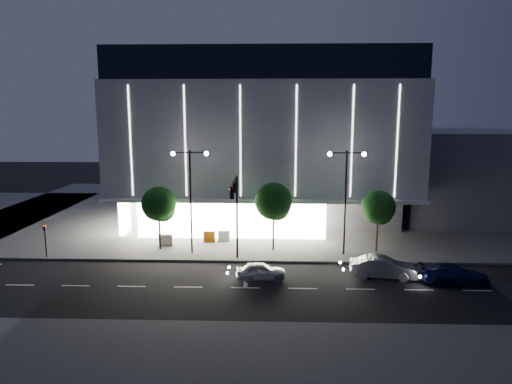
{
  "coord_description": "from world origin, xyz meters",
  "views": [
    {
      "loc": [
        3.74,
        -31.63,
        12.02
      ],
      "look_at": [
        2.43,
        8.84,
        5.0
      ],
      "focal_mm": 32.0,
      "sensor_mm": 36.0,
      "label": 1
    }
  ],
  "objects_px": {
    "tree_left": "(159,206)",
    "tree_right": "(378,209)",
    "traffic_mast": "(236,204)",
    "car_second": "(383,267)",
    "car_lead": "(261,271)",
    "barrier_a": "(165,239)",
    "street_lamp_east": "(346,187)",
    "tree_mid": "(274,203)",
    "car_third": "(455,274)",
    "barrier_c": "(209,236)",
    "barrier_d": "(224,236)",
    "street_lamp_west": "(190,186)",
    "barrier_b": "(166,240)",
    "ped_signal_far": "(45,237)"
  },
  "relations": [
    {
      "from": "street_lamp_west",
      "to": "car_lead",
      "type": "xyz_separation_m",
      "value": [
        6.06,
        -5.8,
        -5.34
      ]
    },
    {
      "from": "street_lamp_west",
      "to": "barrier_d",
      "type": "height_order",
      "value": "street_lamp_west"
    },
    {
      "from": "ped_signal_far",
      "to": "barrier_c",
      "type": "height_order",
      "value": "ped_signal_far"
    },
    {
      "from": "street_lamp_west",
      "to": "barrier_c",
      "type": "relative_size",
      "value": 8.18
    },
    {
      "from": "street_lamp_east",
      "to": "barrier_c",
      "type": "bearing_deg",
      "value": 163.96
    },
    {
      "from": "tree_mid",
      "to": "car_third",
      "type": "distance_m",
      "value": 15.2
    },
    {
      "from": "tree_mid",
      "to": "barrier_c",
      "type": "relative_size",
      "value": 5.59
    },
    {
      "from": "tree_mid",
      "to": "car_second",
      "type": "distance_m",
      "value": 10.73
    },
    {
      "from": "street_lamp_east",
      "to": "ped_signal_far",
      "type": "bearing_deg",
      "value": -176.56
    },
    {
      "from": "tree_left",
      "to": "car_second",
      "type": "xyz_separation_m",
      "value": [
        18.04,
        -6.15,
        -3.25
      ]
    },
    {
      "from": "traffic_mast",
      "to": "street_lamp_east",
      "type": "bearing_deg",
      "value": 16.48
    },
    {
      "from": "traffic_mast",
      "to": "street_lamp_east",
      "type": "xyz_separation_m",
      "value": [
        9.0,
        2.66,
        0.93
      ]
    },
    {
      "from": "street_lamp_east",
      "to": "car_third",
      "type": "distance_m",
      "value": 10.68
    },
    {
      "from": "street_lamp_east",
      "to": "car_second",
      "type": "bearing_deg",
      "value": -68.06
    },
    {
      "from": "street_lamp_west",
      "to": "ped_signal_far",
      "type": "distance_m",
      "value": 12.76
    },
    {
      "from": "street_lamp_east",
      "to": "tree_mid",
      "type": "distance_m",
      "value": 6.27
    },
    {
      "from": "barrier_a",
      "to": "street_lamp_east",
      "type": "bearing_deg",
      "value": 4.76
    },
    {
      "from": "street_lamp_west",
      "to": "barrier_b",
      "type": "height_order",
      "value": "street_lamp_west"
    },
    {
      "from": "car_lead",
      "to": "barrier_a",
      "type": "height_order",
      "value": "car_lead"
    },
    {
      "from": "street_lamp_west",
      "to": "tree_mid",
      "type": "xyz_separation_m",
      "value": [
        7.03,
        1.02,
        -1.62
      ]
    },
    {
      "from": "ped_signal_far",
      "to": "barrier_d",
      "type": "height_order",
      "value": "ped_signal_far"
    },
    {
      "from": "traffic_mast",
      "to": "car_second",
      "type": "relative_size",
      "value": 1.48
    },
    {
      "from": "barrier_a",
      "to": "tree_mid",
      "type": "bearing_deg",
      "value": 5.64
    },
    {
      "from": "barrier_c",
      "to": "barrier_d",
      "type": "bearing_deg",
      "value": 6.37
    },
    {
      "from": "tree_left",
      "to": "barrier_b",
      "type": "height_order",
      "value": "tree_left"
    },
    {
      "from": "ped_signal_far",
      "to": "tree_right",
      "type": "xyz_separation_m",
      "value": [
        28.03,
        2.52,
        2.0
      ]
    },
    {
      "from": "car_lead",
      "to": "barrier_a",
      "type": "distance_m",
      "value": 12.07
    },
    {
      "from": "car_second",
      "to": "barrier_c",
      "type": "height_order",
      "value": "car_second"
    },
    {
      "from": "tree_mid",
      "to": "tree_right",
      "type": "height_order",
      "value": "tree_mid"
    },
    {
      "from": "tree_mid",
      "to": "car_lead",
      "type": "bearing_deg",
      "value": -98.11
    },
    {
      "from": "barrier_b",
      "to": "street_lamp_east",
      "type": "bearing_deg",
      "value": -12.52
    },
    {
      "from": "car_third",
      "to": "barrier_c",
      "type": "bearing_deg",
      "value": 63.65
    },
    {
      "from": "traffic_mast",
      "to": "tree_right",
      "type": "xyz_separation_m",
      "value": [
        12.03,
        3.68,
        -1.14
      ]
    },
    {
      "from": "car_second",
      "to": "barrier_a",
      "type": "xyz_separation_m",
      "value": [
        -17.96,
        7.43,
        -0.14
      ]
    },
    {
      "from": "street_lamp_west",
      "to": "barrier_a",
      "type": "height_order",
      "value": "street_lamp_west"
    },
    {
      "from": "tree_right",
      "to": "barrier_a",
      "type": "bearing_deg",
      "value": 176.13
    },
    {
      "from": "tree_left",
      "to": "barrier_b",
      "type": "xyz_separation_m",
      "value": [
        0.28,
        1.05,
        -3.38
      ]
    },
    {
      "from": "traffic_mast",
      "to": "tree_left",
      "type": "bearing_deg",
      "value": 152.16
    },
    {
      "from": "street_lamp_west",
      "to": "barrier_a",
      "type": "xyz_separation_m",
      "value": [
        -2.89,
        2.3,
        -5.31
      ]
    },
    {
      "from": "barrier_c",
      "to": "tree_right",
      "type": "bearing_deg",
      "value": -13.17
    },
    {
      "from": "street_lamp_west",
      "to": "car_second",
      "type": "relative_size",
      "value": 1.88
    },
    {
      "from": "street_lamp_east",
      "to": "barrier_d",
      "type": "height_order",
      "value": "street_lamp_east"
    },
    {
      "from": "tree_left",
      "to": "tree_right",
      "type": "relative_size",
      "value": 1.04
    },
    {
      "from": "tree_left",
      "to": "car_third",
      "type": "xyz_separation_m",
      "value": [
        22.84,
        -7.27,
        -3.34
      ]
    },
    {
      "from": "car_lead",
      "to": "barrier_c",
      "type": "bearing_deg",
      "value": 21.28
    },
    {
      "from": "barrier_d",
      "to": "car_third",
      "type": "bearing_deg",
      "value": -36.1
    },
    {
      "from": "car_second",
      "to": "traffic_mast",
      "type": "bearing_deg",
      "value": 85.09
    },
    {
      "from": "car_lead",
      "to": "car_second",
      "type": "distance_m",
      "value": 9.04
    },
    {
      "from": "tree_mid",
      "to": "car_third",
      "type": "relative_size",
      "value": 1.29
    },
    {
      "from": "car_lead",
      "to": "barrier_a",
      "type": "xyz_separation_m",
      "value": [
        -8.95,
        8.1,
        0.03
      ]
    }
  ]
}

